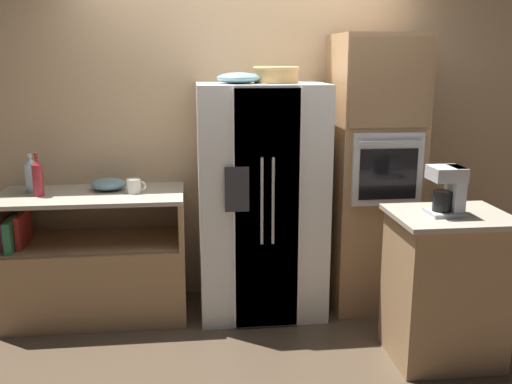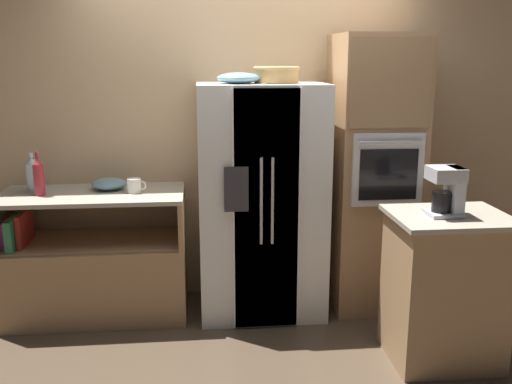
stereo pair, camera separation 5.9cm
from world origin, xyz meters
TOP-DOWN VIEW (x-y plane):
  - ground_plane at (0.00, 0.00)m, footprint 20.00×20.00m
  - wall_back at (0.00, 0.41)m, footprint 12.00×0.06m
  - counter_left at (-1.15, 0.05)m, footprint 1.32×0.65m
  - refrigerator at (0.09, 0.02)m, footprint 0.91×0.74m
  - wall_oven at (0.94, 0.05)m, footprint 0.61×0.70m
  - island_counter at (1.15, -0.85)m, footprint 0.71×0.58m
  - wicker_basket at (0.19, -0.02)m, footprint 0.32×0.32m
  - fruit_bowl at (-0.07, -0.05)m, footprint 0.30×0.30m
  - bottle_tall at (-1.56, 0.13)m, footprint 0.09×0.09m
  - bottle_short at (-1.48, 0.02)m, footprint 0.07×0.07m
  - mug at (-0.83, 0.03)m, footprint 0.14×0.10m
  - mixing_bowl at (-1.02, 0.16)m, footprint 0.25×0.25m
  - coffee_maker at (1.12, -0.86)m, footprint 0.19×0.19m

SIDE VIEW (x-z plane):
  - ground_plane at x=0.00m, z-range 0.00..0.00m
  - counter_left at x=-1.15m, z-range -0.13..0.80m
  - island_counter at x=1.15m, z-range 0.00..0.96m
  - refrigerator at x=0.09m, z-range 0.00..1.71m
  - mixing_bowl at x=-1.02m, z-range 0.93..1.02m
  - mug at x=-0.83m, z-range 0.93..1.04m
  - wall_oven at x=0.94m, z-range 0.00..2.05m
  - bottle_tall at x=-1.56m, z-range 0.92..1.20m
  - bottle_short at x=-1.48m, z-range 0.91..1.22m
  - coffee_maker at x=1.12m, z-range 0.97..1.26m
  - wall_back at x=0.00m, z-range 0.00..2.80m
  - fruit_bowl at x=-0.07m, z-range 1.71..1.78m
  - wicker_basket at x=0.19m, z-range 1.71..1.83m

